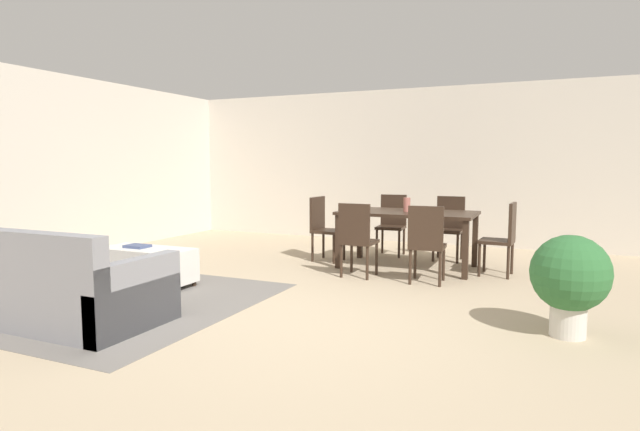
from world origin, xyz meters
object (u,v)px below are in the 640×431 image
at_px(dining_chair_near_right, 427,240).
at_px(book_on_ottoman, 137,246).
at_px(vase_centerpiece, 407,205).
at_px(dining_chair_far_right, 449,224).
at_px(dining_chair_head_east, 504,235).
at_px(dining_chair_head_west, 323,225).
at_px(dining_chair_near_left, 357,236).
at_px(potted_plant, 570,277).
at_px(dining_table, 408,218).
at_px(ottoman_table, 147,264).
at_px(dining_chair_far_left, 392,221).
at_px(couch, 46,288).

bearing_deg(dining_chair_near_right, book_on_ottoman, -155.18).
relative_size(dining_chair_near_right, vase_centerpiece, 4.94).
distance_m(dining_chair_far_right, vase_centerpiece, 1.00).
bearing_deg(dining_chair_head_east, dining_chair_head_west, 178.75).
bearing_deg(dining_chair_head_west, dining_chair_far_right, 26.11).
distance_m(dining_chair_near_left, potted_plant, 2.70).
xyz_separation_m(dining_chair_near_left, dining_chair_far_right, (0.82, 1.68, 0.00)).
bearing_deg(dining_table, vase_centerpiece, -106.58).
distance_m(ottoman_table, dining_table, 3.36).
relative_size(dining_chair_far_left, dining_chair_far_right, 1.00).
height_order(dining_chair_near_left, dining_chair_far_left, same).
xyz_separation_m(ottoman_table, dining_chair_far_left, (1.98, 3.12, 0.27)).
bearing_deg(dining_table, dining_chair_far_right, 63.78).
height_order(dining_chair_near_right, dining_chair_head_west, same).
height_order(couch, ottoman_table, couch).
distance_m(dining_table, dining_chair_near_right, 0.99).
height_order(dining_chair_far_right, vase_centerpiece, vase_centerpiece).
bearing_deg(dining_chair_near_right, dining_chair_near_left, 179.60).
distance_m(ottoman_table, book_on_ottoman, 0.24).
distance_m(book_on_ottoman, potted_plant, 4.50).
relative_size(vase_centerpiece, book_on_ottoman, 0.72).
bearing_deg(book_on_ottoman, dining_table, 41.31).
xyz_separation_m(dining_chair_head_west, vase_centerpiece, (1.24, -0.04, 0.33)).
xyz_separation_m(dining_chair_near_left, dining_chair_head_west, (-0.83, 0.88, 0.00)).
bearing_deg(dining_chair_far_right, potted_plant, -63.65).
relative_size(ottoman_table, dining_chair_head_east, 1.19).
relative_size(couch, dining_chair_head_east, 2.32).
bearing_deg(dining_chair_head_west, couch, -106.96).
height_order(dining_chair_near_left, dining_chair_head_east, same).
bearing_deg(dining_chair_near_right, dining_chair_head_west, 152.53).
relative_size(couch, dining_chair_near_left, 2.32).
height_order(dining_chair_head_west, vase_centerpiece, vase_centerpiece).
relative_size(dining_table, dining_chair_head_west, 1.93).
bearing_deg(vase_centerpiece, book_on_ottoman, -138.91).
height_order(ottoman_table, dining_chair_far_left, dining_chair_far_left).
relative_size(dining_chair_far_left, book_on_ottoman, 3.54).
xyz_separation_m(couch, dining_chair_far_right, (2.76, 4.46, 0.23)).
relative_size(ottoman_table, book_on_ottoman, 4.23).
distance_m(ottoman_table, vase_centerpiece, 3.36).
height_order(dining_chair_far_left, dining_chair_head_east, same).
relative_size(dining_chair_head_west, vase_centerpiece, 4.94).
distance_m(dining_chair_far_left, book_on_ottoman, 3.78).
distance_m(couch, vase_centerpiece, 4.35).
height_order(dining_chair_far_left, book_on_ottoman, dining_chair_far_left).
bearing_deg(dining_table, dining_chair_near_right, -62.44).
bearing_deg(dining_chair_far_right, ottoman_table, -132.88).
relative_size(couch, ottoman_table, 1.94).
relative_size(dining_chair_head_east, vase_centerpiece, 4.94).
bearing_deg(dining_table, dining_chair_near_left, -115.47).
relative_size(ottoman_table, dining_chair_head_west, 1.19).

